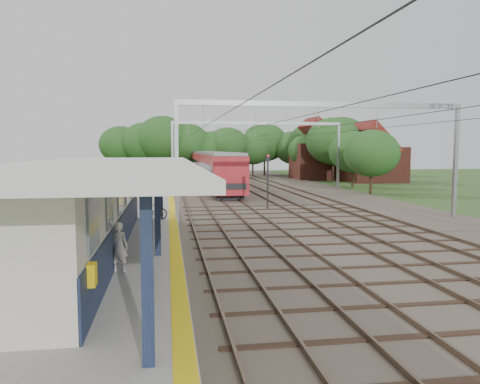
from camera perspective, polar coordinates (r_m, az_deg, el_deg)
ground at (r=13.34m, az=16.61°, el=-13.69°), size 160.00×160.00×0.00m
ballast_bed at (r=42.65m, az=4.09°, el=-0.43°), size 18.00×90.00×0.10m
platform at (r=25.77m, az=-13.17°, el=-4.04°), size 5.00×52.00×0.35m
yellow_stripe at (r=25.67m, az=-8.16°, el=-3.58°), size 0.45×52.00×0.01m
station_building at (r=18.80m, az=-19.09°, el=-1.86°), size 3.41×18.00×3.40m
canopy at (r=17.52m, az=-16.25°, el=2.97°), size 6.40×20.00×3.44m
rail_tracks at (r=42.15m, az=0.78°, el=-0.31°), size 11.80×88.00×0.15m
catenary_system at (r=37.73m, az=4.85°, el=7.13°), size 17.22×88.00×7.00m
tree_band at (r=69.12m, az=-1.07°, el=5.81°), size 31.72×30.88×8.82m
house_near at (r=63.21m, az=16.00°, el=3.91°), size 7.00×6.12×7.89m
house_far at (r=66.92m, az=9.94°, el=4.31°), size 8.00×6.12×8.66m
person at (r=15.56m, az=-14.53°, el=-6.47°), size 0.68×0.55×1.62m
bicycle at (r=26.60m, az=-10.55°, el=-2.23°), size 1.72×0.97×0.99m
train at (r=55.24m, az=-3.63°, el=3.06°), size 2.94×36.58×3.86m
signal_post at (r=32.42m, az=3.40°, el=1.89°), size 0.30×0.27×3.91m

